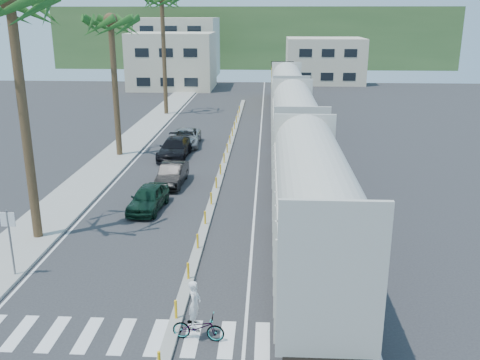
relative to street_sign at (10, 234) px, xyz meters
name	(u,v)px	position (x,y,z in m)	size (l,w,h in m)	color
ground	(181,307)	(7.30, -2.00, -1.97)	(140.00, 140.00, 0.00)	#28282B
sidewalk	(127,146)	(-1.20, 23.00, -1.90)	(3.00, 90.00, 0.15)	gray
rails	(289,140)	(12.30, 26.00, -1.94)	(1.56, 100.00, 0.06)	black
median	(224,164)	(7.30, 17.96, -1.88)	(0.45, 60.00, 0.85)	gray
crosswalk	(171,338)	(7.30, -4.00, -1.97)	(14.00, 2.20, 0.01)	silver
lane_markings	(203,148)	(5.15, 23.00, -1.97)	(9.42, 90.00, 0.01)	silver
freight_train	(292,119)	(12.30, 20.88, 0.93)	(3.00, 60.94, 5.85)	beige
palm_trees	(115,10)	(-0.80, 20.70, 8.84)	(3.50, 37.20, 13.75)	brown
street_sign	(10,234)	(0.00, 0.00, 0.00)	(0.60, 0.08, 3.00)	slate
buildings	(211,54)	(0.89, 69.66, 2.39)	(38.00, 27.00, 10.00)	beige
hillside	(255,37)	(7.30, 98.00, 4.03)	(80.00, 20.00, 12.00)	#385628
car_lead	(148,198)	(3.83, 8.33, -1.27)	(1.99, 4.22, 1.39)	black
car_second	(172,174)	(4.37, 13.01, -1.28)	(1.59, 4.26, 1.39)	black
car_third	(175,148)	(3.37, 19.76, -1.22)	(2.24, 5.22, 1.50)	black
car_rear	(186,137)	(3.61, 23.78, -1.28)	(2.56, 5.11, 1.39)	#96989A
cyclist	(198,321)	(8.21, -4.03, -1.28)	(1.00, 1.92, 2.18)	#9EA0A5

